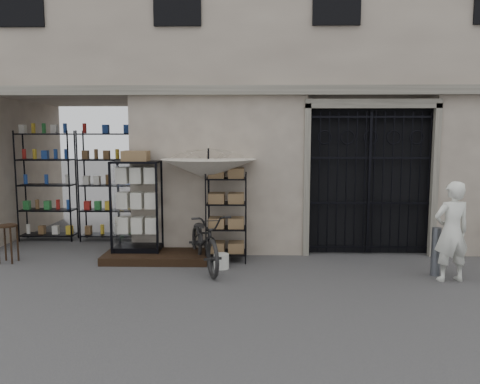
{
  "coord_description": "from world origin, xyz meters",
  "views": [
    {
      "loc": [
        -0.6,
        -7.17,
        2.38
      ],
      "look_at": [
        -0.8,
        1.4,
        1.35
      ],
      "focal_mm": 35.0,
      "sensor_mm": 36.0,
      "label": 1
    }
  ],
  "objects_px": {
    "white_bucket": "(221,261)",
    "wooden_stool": "(8,243)",
    "display_cabinet": "(137,211)",
    "market_umbrella": "(208,164)",
    "bicycle": "(205,268)",
    "shopkeeper": "(449,281)",
    "wire_rack": "(226,218)",
    "steel_bollard": "(436,252)"
  },
  "relations": [
    {
      "from": "white_bucket",
      "to": "wooden_stool",
      "type": "height_order",
      "value": "wooden_stool"
    },
    {
      "from": "display_cabinet",
      "to": "market_umbrella",
      "type": "height_order",
      "value": "market_umbrella"
    },
    {
      "from": "bicycle",
      "to": "shopkeeper",
      "type": "height_order",
      "value": "bicycle"
    },
    {
      "from": "wire_rack",
      "to": "wooden_stool",
      "type": "bearing_deg",
      "value": 176.9
    },
    {
      "from": "white_bucket",
      "to": "bicycle",
      "type": "xyz_separation_m",
      "value": [
        -0.3,
        0.02,
        -0.13
      ]
    },
    {
      "from": "shopkeeper",
      "to": "wooden_stool",
      "type": "bearing_deg",
      "value": -16.64
    },
    {
      "from": "wire_rack",
      "to": "display_cabinet",
      "type": "bearing_deg",
      "value": 168.75
    },
    {
      "from": "bicycle",
      "to": "steel_bollard",
      "type": "bearing_deg",
      "value": -23.72
    },
    {
      "from": "wire_rack",
      "to": "wooden_stool",
      "type": "relative_size",
      "value": 2.34
    },
    {
      "from": "steel_bollard",
      "to": "shopkeeper",
      "type": "height_order",
      "value": "steel_bollard"
    },
    {
      "from": "white_bucket",
      "to": "bicycle",
      "type": "relative_size",
      "value": 0.14
    },
    {
      "from": "steel_bollard",
      "to": "wire_rack",
      "type": "bearing_deg",
      "value": 166.3
    },
    {
      "from": "display_cabinet",
      "to": "wire_rack",
      "type": "xyz_separation_m",
      "value": [
        1.74,
        -0.15,
        -0.11
      ]
    },
    {
      "from": "display_cabinet",
      "to": "bicycle",
      "type": "xyz_separation_m",
      "value": [
        1.38,
        -0.67,
        -0.94
      ]
    },
    {
      "from": "display_cabinet",
      "to": "wooden_stool",
      "type": "bearing_deg",
      "value": 173.0
    },
    {
      "from": "display_cabinet",
      "to": "steel_bollard",
      "type": "height_order",
      "value": "display_cabinet"
    },
    {
      "from": "steel_bollard",
      "to": "wooden_stool",
      "type": "bearing_deg",
      "value": 175.22
    },
    {
      "from": "market_umbrella",
      "to": "shopkeeper",
      "type": "xyz_separation_m",
      "value": [
        4.09,
        -1.27,
        -1.85
      ]
    },
    {
      "from": "market_umbrella",
      "to": "wooden_stool",
      "type": "relative_size",
      "value": 3.57
    },
    {
      "from": "display_cabinet",
      "to": "market_umbrella",
      "type": "relative_size",
      "value": 0.74
    },
    {
      "from": "wooden_stool",
      "to": "steel_bollard",
      "type": "relative_size",
      "value": 0.87
    },
    {
      "from": "wooden_stool",
      "to": "steel_bollard",
      "type": "height_order",
      "value": "steel_bollard"
    },
    {
      "from": "wire_rack",
      "to": "steel_bollard",
      "type": "relative_size",
      "value": 2.02
    },
    {
      "from": "wire_rack",
      "to": "wooden_stool",
      "type": "distance_m",
      "value": 4.15
    },
    {
      "from": "display_cabinet",
      "to": "wooden_stool",
      "type": "distance_m",
      "value": 2.47
    },
    {
      "from": "steel_bollard",
      "to": "shopkeeper",
      "type": "bearing_deg",
      "value": -68.16
    },
    {
      "from": "wire_rack",
      "to": "market_umbrella",
      "type": "height_order",
      "value": "market_umbrella"
    },
    {
      "from": "display_cabinet",
      "to": "market_umbrella",
      "type": "distance_m",
      "value": 1.67
    },
    {
      "from": "wooden_stool",
      "to": "steel_bollard",
      "type": "xyz_separation_m",
      "value": [
        7.74,
        -0.65,
        0.04
      ]
    },
    {
      "from": "bicycle",
      "to": "shopkeeper",
      "type": "relative_size",
      "value": 1.19
    },
    {
      "from": "bicycle",
      "to": "shopkeeper",
      "type": "distance_m",
      "value": 4.16
    },
    {
      "from": "display_cabinet",
      "to": "white_bucket",
      "type": "height_order",
      "value": "display_cabinet"
    },
    {
      "from": "market_umbrella",
      "to": "bicycle",
      "type": "bearing_deg",
      "value": -91.77
    },
    {
      "from": "wooden_stool",
      "to": "market_umbrella",
      "type": "bearing_deg",
      "value": 4.96
    },
    {
      "from": "shopkeeper",
      "to": "wire_rack",
      "type": "bearing_deg",
      "value": -27.29
    },
    {
      "from": "market_umbrella",
      "to": "shopkeeper",
      "type": "height_order",
      "value": "market_umbrella"
    },
    {
      "from": "steel_bollard",
      "to": "white_bucket",
      "type": "bearing_deg",
      "value": 174.76
    },
    {
      "from": "wire_rack",
      "to": "steel_bollard",
      "type": "distance_m",
      "value": 3.76
    },
    {
      "from": "bicycle",
      "to": "wooden_stool",
      "type": "bearing_deg",
      "value": 157.09
    },
    {
      "from": "steel_bollard",
      "to": "shopkeeper",
      "type": "relative_size",
      "value": 0.5
    },
    {
      "from": "wire_rack",
      "to": "market_umbrella",
      "type": "distance_m",
      "value": 1.09
    },
    {
      "from": "shopkeeper",
      "to": "steel_bollard",
      "type": "bearing_deg",
      "value": -77.95
    }
  ]
}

